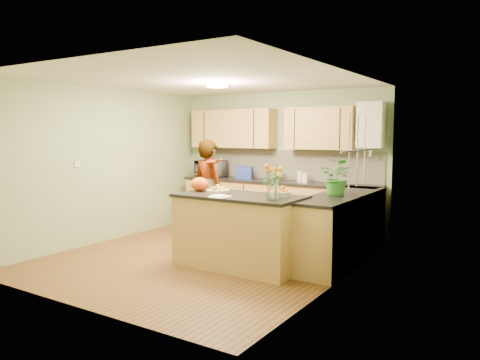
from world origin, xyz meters
The scene contains 28 objects.
floor centered at (0.00, 0.00, 0.00)m, with size 4.50×4.50×0.00m, color #563118.
ceiling centered at (0.00, 0.00, 2.50)m, with size 4.00×4.50×0.02m, color silver.
wall_back centered at (0.00, 2.25, 1.25)m, with size 4.00×0.02×2.50m, color gray.
wall_front centered at (0.00, -2.25, 1.25)m, with size 4.00×0.02×2.50m, color gray.
wall_left centered at (-2.00, 0.00, 1.25)m, with size 0.02×4.50×2.50m, color gray.
wall_right centered at (2.00, 0.00, 1.25)m, with size 0.02×4.50×2.50m, color gray.
back_counter centered at (0.10, 1.95, 0.47)m, with size 3.64×0.62×0.94m.
right_counter centered at (1.70, 0.85, 0.47)m, with size 0.62×2.24×0.94m.
splashback centered at (0.10, 2.23, 1.20)m, with size 3.60×0.02×0.52m, color beige.
upper_cabinets centered at (-0.18, 2.08, 1.85)m, with size 3.20×0.34×0.70m.
boiler centered at (1.70, 2.09, 1.90)m, with size 0.40×0.30×0.86m.
window_right centered at (1.99, 0.60, 1.55)m, with size 0.01×1.30×1.05m.
light_switch centered at (-1.99, -0.60, 1.30)m, with size 0.02×0.09×0.09m, color silver.
ceiling_lamp centered at (0.00, 0.30, 2.46)m, with size 0.30×0.30×0.07m.
peninsula_island centered at (0.66, -0.13, 0.48)m, with size 1.68×0.86×0.96m.
fruit_dish centered at (0.31, -0.13, 1.01)m, with size 0.31×0.31×0.11m.
orange_bowl centered at (1.21, 0.02, 1.02)m, with size 0.22×0.22×0.13m.
flower_vase centered at (1.26, -0.31, 1.29)m, with size 0.27×0.27×0.49m.
orange_bag centered at (-0.04, -0.08, 1.06)m, with size 0.25×0.22×0.19m, color #F05513.
papers centered at (0.56, -0.43, 0.97)m, with size 0.20×0.27×0.01m, color white.
violinist centered at (-0.48, 0.75, 0.84)m, with size 0.61×0.40×1.67m, color tan.
violin centered at (-0.28, 0.53, 1.34)m, with size 0.61×0.24×0.12m, color #4E1104, non-canonical shape.
microwave centered at (-1.34, 1.97, 1.10)m, with size 0.56×0.38×0.31m, color silver.
blue_box centered at (-0.56, 1.94, 1.05)m, with size 0.28×0.21×0.23m, color navy.
kettle centered at (0.07, 1.97, 1.06)m, with size 0.16×0.16×0.30m.
jar_cream centered at (0.55, 1.97, 1.03)m, with size 0.12×0.12×0.19m, color beige.
jar_white centered at (0.68, 1.89, 1.02)m, with size 0.10×0.10×0.16m, color silver.
potted_plant centered at (1.70, 0.68, 1.19)m, with size 0.45×0.39×0.50m, color #2D7928.
Camera 1 is at (3.95, -5.25, 1.78)m, focal length 35.00 mm.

